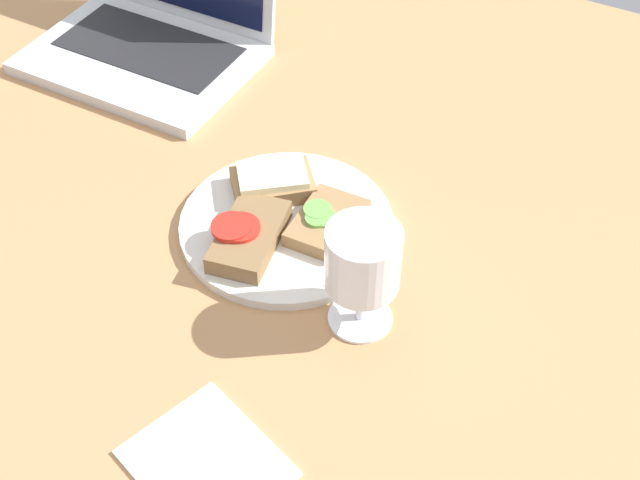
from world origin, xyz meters
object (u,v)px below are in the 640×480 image
Objects in this scene: sandwich_with_cucumber at (327,222)px; laptop at (154,24)px; wine_glass at (363,264)px; sandwich_with_cheese at (273,182)px; plate at (284,224)px; sandwich_with_tomato at (247,235)px; napkin at (207,463)px.

sandwich_with_cucumber is 0.32× the size of laptop.
sandwich_with_cucumber is 0.77× the size of wine_glass.
sandwich_with_cheese is at bearing 163.57° from sandwich_with_cucumber.
sandwich_with_tomato reaches higher than plate.
sandwich_with_cheese is 9.14cm from sandwich_with_tomato.
sandwich_with_cucumber is (5.01, 1.23, 1.62)cm from plate.
sandwich_with_tomato is at bearing 169.56° from wine_glass.
sandwich_with_cheese is 9.03cm from sandwich_with_cucumber.
sandwich_with_tomato is 27.56cm from napkin.
plate is at bearing -33.61° from laptop.
sandwich_with_cheese is at bearing 133.85° from plate.
sandwich_with_cucumber is at bearing 43.76° from sandwich_with_tomato.
plate is at bearing 72.32° from sandwich_with_tomato.
laptop is (-39.60, 21.75, 2.13)cm from sandwich_with_cucumber.
laptop reaches higher than plate.
wine_glass reaches higher than plate.
sandwich_with_cheese is 0.90× the size of sandwich_with_tomato.
napkin is at bearing -82.14° from sandwich_with_cucumber.
sandwich_with_cheese reaches higher than sandwich_with_cucumber.
napkin is (11.01, -25.16, -2.33)cm from sandwich_with_tomato.
laptop reaches higher than sandwich_with_cucumber.
laptop reaches higher than wine_glass.
laptop is (-34.59, 22.99, 3.75)cm from plate.
sandwich_with_cheese is 22.08cm from wine_glass.
napkin is at bearing -69.11° from sandwich_with_cheese.
laptop is (-48.63, 31.01, -4.26)cm from wine_glass.
sandwich_with_cheese is at bearing 146.26° from wine_glass.
plate reaches higher than napkin.
sandwich_with_cheese and sandwich_with_tomato have the same top height.
wine_glass is (14.04, -8.02, 8.01)cm from plate.
sandwich_with_cheese is at bearing -31.82° from laptop.
wine_glass reaches higher than sandwich_with_cucumber.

